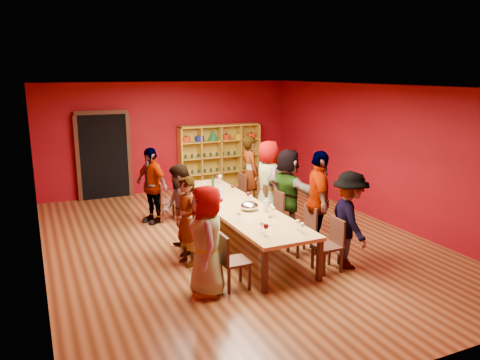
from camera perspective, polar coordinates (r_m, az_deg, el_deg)
name	(u,v)px	position (r m, az deg, el deg)	size (l,w,h in m)	color
room_shell	(236,167)	(8.87, -0.52, 1.61)	(7.10, 9.10, 3.04)	#562E16
tasting_table	(236,207)	(9.07, -0.51, -3.35)	(1.10, 4.50, 0.75)	tan
doorway	(104,156)	(12.69, -16.29, 2.85)	(1.40, 0.17, 2.30)	black
shelving_unit	(219,153)	(13.41, -2.55, 3.29)	(2.40, 0.40, 1.80)	gold
chair_person_left_0	(230,258)	(7.21, -1.23, -9.51)	(0.42, 0.42, 0.89)	#321910
person_left_0	(207,241)	(6.96, -4.07, -7.37)	(0.82, 0.45, 1.68)	#5474AD
chair_person_left_1	(204,234)	(8.23, -4.46, -6.64)	(0.42, 0.42, 0.89)	#321910
person_left_1	(187,221)	(8.04, -6.53, -5.03)	(0.57, 0.41, 1.55)	beige
chair_person_left_2	(193,225)	(8.71, -5.69, -5.52)	(0.42, 0.42, 0.89)	#321910
person_left_2	(180,210)	(8.53, -7.37, -3.62)	(0.81, 0.44, 1.66)	#535358
chair_person_left_4	(164,199)	(10.54, -9.21, -2.31)	(0.42, 0.42, 0.89)	#321910
person_left_4	(152,185)	(10.39, -10.73, -0.64)	(0.98, 0.45, 1.68)	#5B77BC
chair_person_right_0	(331,242)	(8.01, 11.08, -7.40)	(0.42, 0.42, 0.89)	#321910
person_right_0	(349,220)	(8.10, 13.19, -4.76)	(1.07, 0.44, 1.66)	#4B4B50
chair_person_right_1	(305,227)	(8.64, 7.96, -5.74)	(0.42, 0.42, 0.89)	#321910
person_right_1	(319,202)	(8.65, 9.57, -2.65)	(1.11, 0.50, 1.89)	#454549
chair_person_right_2	(274,210)	(9.61, 4.19, -3.70)	(0.42, 0.42, 0.89)	#321910
person_right_2	(288,191)	(9.66, 5.85, -1.32)	(1.62, 0.47, 1.75)	#151E3B
chair_person_right_3	(258,201)	(10.25, 2.19, -2.60)	(0.42, 0.42, 0.89)	#321910
person_right_3	(268,182)	(10.25, 3.45, -0.22)	(0.89, 0.48, 1.82)	#151D3B
chair_person_right_4	(238,190)	(11.17, -0.23, -1.26)	(0.42, 0.42, 0.89)	#321910
person_right_4	(250,173)	(11.21, 1.25, 0.88)	(0.65, 0.48, 1.79)	#505056
wine_glass_0	(302,225)	(7.52, 7.58, -5.50)	(0.07, 0.07, 0.18)	silver
wine_glass_1	(248,195)	(9.21, 1.02, -1.79)	(0.08, 0.08, 0.21)	silver
wine_glass_2	(205,190)	(9.58, -4.23, -1.20)	(0.09, 0.09, 0.22)	silver
wine_glass_3	(219,200)	(8.89, -2.57, -2.48)	(0.07, 0.07, 0.18)	silver
wine_glass_4	(298,222)	(7.67, 7.06, -5.14)	(0.07, 0.07, 0.18)	silver
wine_glass_5	(270,217)	(7.85, 3.70, -4.49)	(0.08, 0.08, 0.21)	silver
wine_glass_6	(220,177)	(10.70, -2.46, 0.36)	(0.09, 0.09, 0.22)	silver
wine_glass_7	(190,178)	(10.64, -6.15, 0.18)	(0.08, 0.08, 0.21)	silver
wine_glass_8	(251,197)	(9.07, 1.34, -2.13)	(0.07, 0.07, 0.19)	silver
wine_glass_9	(262,224)	(7.50, 2.68, -5.40)	(0.08, 0.08, 0.19)	silver
wine_glass_10	(192,181)	(10.36, -5.86, -0.18)	(0.08, 0.08, 0.21)	silver
wine_glass_11	(239,214)	(8.03, -0.13, -4.18)	(0.07, 0.07, 0.18)	silver
wine_glass_12	(271,207)	(8.40, 3.85, -3.30)	(0.08, 0.08, 0.21)	silver
wine_glass_13	(273,209)	(8.29, 4.07, -3.58)	(0.08, 0.08, 0.20)	silver
wine_glass_14	(221,201)	(8.83, -2.33, -2.53)	(0.08, 0.08, 0.19)	silver
wine_glass_15	(266,227)	(7.34, 3.19, -5.73)	(0.08, 0.08, 0.21)	silver
wine_glass_16	(217,177)	(10.80, -2.83, 0.36)	(0.08, 0.08, 0.19)	silver
wine_glass_17	(204,184)	(10.18, -4.46, -0.46)	(0.08, 0.08, 0.19)	silver
wine_glass_18	(233,187)	(9.91, -0.91, -0.83)	(0.07, 0.07, 0.18)	silver
spittoon_bowl	(249,206)	(8.69, 1.15, -3.20)	(0.33, 0.33, 0.18)	#BABDC1
carafe_a	(221,194)	(9.40, -2.35, -1.72)	(0.12, 0.12, 0.25)	silver
carafe_b	(266,206)	(8.59, 3.21, -3.16)	(0.11, 0.11, 0.26)	silver
wine_bottle	(213,182)	(10.44, -3.33, -0.29)	(0.08, 0.08, 0.27)	#123416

